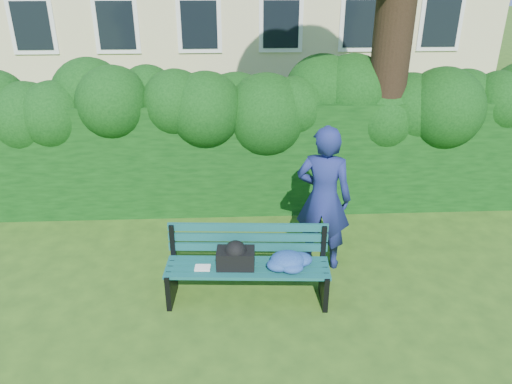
{
  "coord_description": "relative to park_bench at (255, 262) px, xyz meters",
  "views": [
    {
      "loc": [
        -0.3,
        -5.37,
        3.75
      ],
      "look_at": [
        0.0,
        0.6,
        0.95
      ],
      "focal_mm": 35.0,
      "sensor_mm": 36.0,
      "label": 1
    }
  ],
  "objects": [
    {
      "name": "ground",
      "position": [
        0.06,
        0.4,
        -0.5
      ],
      "size": [
        80.0,
        80.0,
        0.0
      ],
      "primitive_type": "plane",
      "color": "#2C4D17",
      "rests_on": "ground"
    },
    {
      "name": "hedge",
      "position": [
        0.06,
        2.6,
        0.4
      ],
      "size": [
        10.0,
        1.0,
        1.8
      ],
      "color": "black",
      "rests_on": "ground"
    },
    {
      "name": "park_bench",
      "position": [
        0.0,
        0.0,
        0.0
      ],
      "size": [
        1.95,
        0.68,
        0.89
      ],
      "rotation": [
        0.0,
        0.0,
        -0.06
      ],
      "color": "#0F474D",
      "rests_on": "ground"
    },
    {
      "name": "man_reading",
      "position": [
        0.91,
        0.72,
        0.47
      ],
      "size": [
        0.82,
        0.66,
        1.94
      ],
      "primitive_type": "imported",
      "rotation": [
        0.0,
        0.0,
        2.84
      ],
      "color": "navy",
      "rests_on": "ground"
    }
  ]
}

